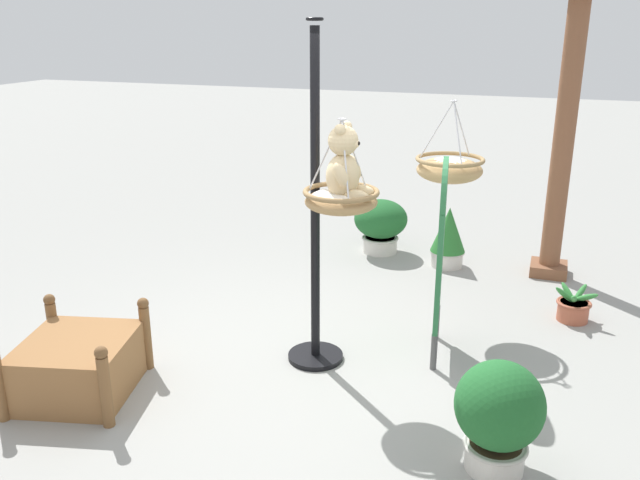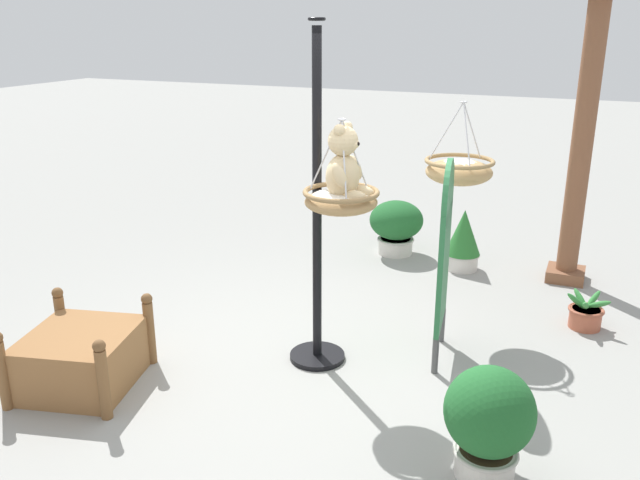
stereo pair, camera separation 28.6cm
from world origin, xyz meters
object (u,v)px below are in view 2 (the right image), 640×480
hanging_basket_left_high (459,170)px  wooden_planter_box (81,356)px  teddy_bear (345,168)px  potted_plant_flowering_red (463,240)px  display_sign_board (445,244)px  potted_plant_fern_front (586,314)px  potted_plant_tall_leafy (489,419)px  potted_plant_bushy_green (396,224)px  greenhouse_pillar_right (582,146)px  display_pole_central (317,262)px  hanging_basket_with_teddy (341,200)px

hanging_basket_left_high → wooden_planter_box: hanging_basket_left_high is taller
teddy_bear → potted_plant_flowering_red: bearing=171.8°
hanging_basket_left_high → potted_plant_flowering_red: size_ratio=1.05×
teddy_bear → display_sign_board: bearing=133.1°
potted_plant_fern_front → potted_plant_tall_leafy: 2.42m
wooden_planter_box → potted_plant_fern_front: (-2.49, 3.39, -0.10)m
potted_plant_fern_front → potted_plant_bushy_green: size_ratio=0.63×
wooden_planter_box → potted_plant_tall_leafy: (-0.13, 2.93, 0.16)m
display_sign_board → potted_plant_tall_leafy: bearing=24.3°
wooden_planter_box → potted_plant_bushy_green: 3.92m
potted_plant_flowering_red → teddy_bear: bearing=-8.2°
greenhouse_pillar_right → wooden_planter_box: bearing=-41.1°
display_pole_central → potted_plant_flowering_red: bearing=165.2°
potted_plant_fern_front → potted_plant_flowering_red: bearing=-127.7°
hanging_basket_with_teddy → hanging_basket_left_high: size_ratio=0.94×
teddy_bear → display_pole_central: bearing=-118.6°
wooden_planter_box → hanging_basket_left_high: bearing=135.4°
display_pole_central → teddy_bear: size_ratio=4.80×
display_sign_board → hanging_basket_with_teddy: bearing=-48.0°
greenhouse_pillar_right → wooden_planter_box: greenhouse_pillar_right is taller
display_pole_central → display_sign_board: bearing=115.4°
teddy_bear → display_sign_board: size_ratio=0.33×
display_pole_central → teddy_bear: 0.85m
greenhouse_pillar_right → potted_plant_flowering_red: bearing=-83.6°
hanging_basket_with_teddy → potted_plant_flowering_red: hanging_basket_with_teddy is taller
display_pole_central → potted_plant_flowering_red: 2.58m
teddy_bear → potted_plant_bushy_green: 3.11m
display_sign_board → potted_plant_fern_front: bearing=134.0°
hanging_basket_with_teddy → greenhouse_pillar_right: (-2.72, 1.46, 0.02)m
hanging_basket_left_high → display_sign_board: bearing=6.3°
display_pole_central → display_sign_board: 0.99m
display_sign_board → wooden_planter_box: bearing=-57.8°
potted_plant_bushy_green → potted_plant_fern_front: bearing=60.2°
teddy_bear → potted_plant_tall_leafy: bearing=57.6°
hanging_basket_with_teddy → wooden_planter_box: bearing=-62.2°
potted_plant_flowering_red → potted_plant_bushy_green: size_ratio=1.07×
hanging_basket_with_teddy → display_sign_board: bearing=132.0°
hanging_basket_with_teddy → potted_plant_bushy_green: hanging_basket_with_teddy is taller
display_pole_central → potted_plant_fern_front: size_ratio=6.66×
potted_plant_bushy_green → hanging_basket_with_teddy: bearing=8.4°
display_sign_board → potted_plant_flowering_red: bearing=-173.4°
display_pole_central → potted_plant_tall_leafy: size_ratio=3.68×
wooden_planter_box → teddy_bear: bearing=117.5°
wooden_planter_box → potted_plant_fern_front: size_ratio=2.62×
hanging_basket_with_teddy → display_sign_board: 0.95m
hanging_basket_with_teddy → hanging_basket_left_high: (-1.37, 0.54, -0.02)m
potted_plant_flowering_red → potted_plant_tall_leafy: 3.47m
potted_plant_bushy_green → teddy_bear: bearing=8.9°
greenhouse_pillar_right → potted_plant_flowering_red: greenhouse_pillar_right is taller
display_pole_central → potted_plant_tall_leafy: bearing=58.3°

